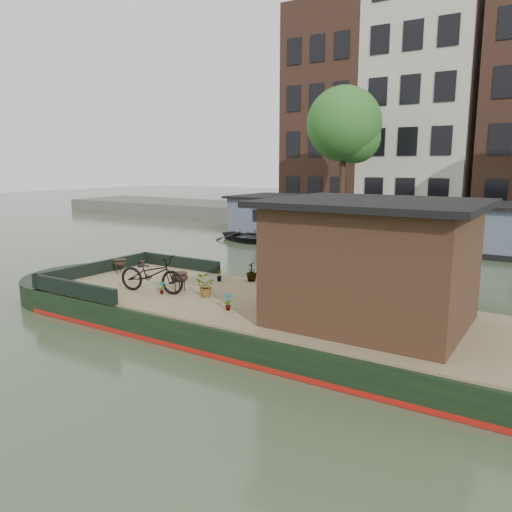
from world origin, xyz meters
The scene contains 20 objects.
ground centered at (0.00, 0.00, 0.00)m, with size 120.00×120.00×0.00m, color #313F28.
houseboat_hull centered at (-1.33, 0.00, 0.27)m, with size 14.01×4.02×0.60m.
houseboat_deck centered at (0.00, 0.00, 0.62)m, with size 11.80×3.80×0.05m, color olive.
bow_bulwark centered at (-5.07, 0.00, 0.82)m, with size 3.00×4.00×0.35m.
cabin centered at (2.19, 0.00, 1.88)m, with size 4.00×3.50×2.42m.
bicycle centered at (-3.11, -0.67, 1.11)m, with size 0.61×1.74×0.91m, color black.
potted_plant_a centered at (-0.64, -0.94, 0.85)m, with size 0.21×0.14×0.39m, color brown.
potted_plant_b centered at (-2.43, 1.17, 0.81)m, with size 0.17×0.14×0.32m, color maroon.
potted_plant_c centered at (-1.76, -0.30, 0.90)m, with size 0.46×0.40×0.51m, color #A83C30.
potted_plant_d centered at (-1.72, 1.65, 0.92)m, with size 0.30×0.30×0.53m, color brown.
potted_plant_e centered at (-2.79, -0.68, 0.81)m, with size 0.17×0.12×0.33m, color brown.
brazier_front centered at (-2.65, -0.18, 0.88)m, with size 0.42×0.42×0.46m, color black, non-canonical shape.
brazier_rear centered at (-5.45, 0.45, 0.85)m, with size 0.37×0.37×0.40m, color black, non-canonical shape.
bollard_port centered at (-5.60, 1.46, 0.74)m, with size 0.16×0.16×0.18m, color black.
bollard_stbd centered at (-5.43, -1.70, 0.77)m, with size 0.20×0.20×0.23m, color black.
dinghy centered at (-8.06, 11.03, 0.35)m, with size 2.43×3.41×0.71m, color black.
far_houseboat centered at (0.00, 14.00, 0.97)m, with size 20.40×4.40×2.11m.
quay centered at (0.00, 20.50, 0.45)m, with size 60.00×6.00×0.90m, color #47443F.
townhouse_row centered at (0.15, 27.50, 7.90)m, with size 27.25×8.00×16.50m.
tree_left centered at (-6.36, 19.07, 5.89)m, with size 4.40×4.40×7.40m.
Camera 1 is at (5.42, -9.30, 3.73)m, focal length 35.00 mm.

